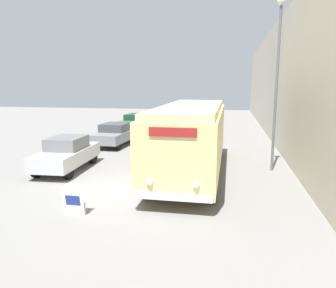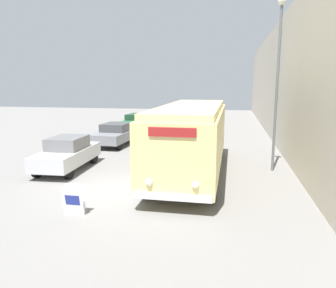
{
  "view_description": "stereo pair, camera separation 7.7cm",
  "coord_description": "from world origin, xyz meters",
  "px_view_note": "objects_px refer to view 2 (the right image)",
  "views": [
    {
      "loc": [
        3.82,
        -11.27,
        4.0
      ],
      "look_at": [
        1.56,
        0.62,
        1.77
      ],
      "focal_mm": 35.0,
      "sensor_mm": 36.0,
      "label": 1
    },
    {
      "loc": [
        3.89,
        -11.26,
        4.0
      ],
      "look_at": [
        1.56,
        0.62,
        1.77
      ],
      "focal_mm": 35.0,
      "sensor_mm": 36.0,
      "label": 2
    }
  ],
  "objects_px": {
    "sign_board": "(74,200)",
    "parked_car_far": "(137,123)",
    "parked_car_near": "(67,153)",
    "parked_car_mid": "(116,134)",
    "vintage_bus": "(192,135)",
    "streetlamp": "(278,64)"
  },
  "relations": [
    {
      "from": "parked_car_mid",
      "to": "parked_car_far",
      "type": "height_order",
      "value": "parked_car_far"
    },
    {
      "from": "streetlamp",
      "to": "parked_car_near",
      "type": "bearing_deg",
      "value": -170.11
    },
    {
      "from": "sign_board",
      "to": "streetlamp",
      "type": "height_order",
      "value": "streetlamp"
    },
    {
      "from": "parked_car_near",
      "to": "parked_car_far",
      "type": "xyz_separation_m",
      "value": [
        -0.28,
        12.53,
        -0.01
      ]
    },
    {
      "from": "sign_board",
      "to": "parked_car_near",
      "type": "distance_m",
      "value": 5.7
    },
    {
      "from": "sign_board",
      "to": "parked_car_far",
      "type": "relative_size",
      "value": 0.2
    },
    {
      "from": "sign_board",
      "to": "parked_car_far",
      "type": "bearing_deg",
      "value": 100.08
    },
    {
      "from": "sign_board",
      "to": "streetlamp",
      "type": "bearing_deg",
      "value": 44.79
    },
    {
      "from": "vintage_bus",
      "to": "parked_car_near",
      "type": "distance_m",
      "value": 5.9
    },
    {
      "from": "parked_car_mid",
      "to": "parked_car_far",
      "type": "distance_m",
      "value": 6.17
    },
    {
      "from": "sign_board",
      "to": "streetlamp",
      "type": "relative_size",
      "value": 0.12
    },
    {
      "from": "sign_board",
      "to": "parked_car_mid",
      "type": "bearing_deg",
      "value": 103.6
    },
    {
      "from": "vintage_bus",
      "to": "parked_car_mid",
      "type": "height_order",
      "value": "vintage_bus"
    },
    {
      "from": "streetlamp",
      "to": "parked_car_far",
      "type": "xyz_separation_m",
      "value": [
        -9.75,
        10.88,
        -4.07
      ]
    },
    {
      "from": "parked_car_near",
      "to": "parked_car_far",
      "type": "bearing_deg",
      "value": 88.73
    },
    {
      "from": "streetlamp",
      "to": "parked_car_mid",
      "type": "bearing_deg",
      "value": 153.3
    },
    {
      "from": "vintage_bus",
      "to": "parked_car_far",
      "type": "xyz_separation_m",
      "value": [
        -6.09,
        12.07,
        -0.96
      ]
    },
    {
      "from": "parked_car_near",
      "to": "parked_car_far",
      "type": "height_order",
      "value": "parked_car_near"
    },
    {
      "from": "sign_board",
      "to": "parked_car_near",
      "type": "xyz_separation_m",
      "value": [
        -2.82,
        4.94,
        0.33
      ]
    },
    {
      "from": "sign_board",
      "to": "streetlamp",
      "type": "xyz_separation_m",
      "value": [
        6.64,
        6.59,
        4.39
      ]
    },
    {
      "from": "streetlamp",
      "to": "sign_board",
      "type": "bearing_deg",
      "value": -135.21
    },
    {
      "from": "parked_car_near",
      "to": "sign_board",
      "type": "bearing_deg",
      "value": -62.87
    }
  ]
}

